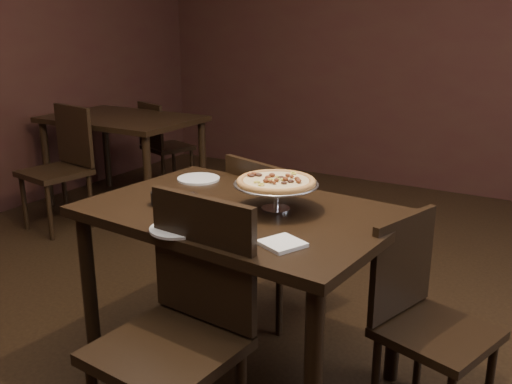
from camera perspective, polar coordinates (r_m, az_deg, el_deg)
The scene contains 16 objects.
room at distance 2.27m, azimuth -0.06°, elevation 12.33°, with size 6.04×7.04×2.84m.
dining_table at distance 2.47m, azimuth -1.59°, elevation -3.99°, with size 1.37×0.97×0.81m.
background_table at distance 5.01m, azimuth -13.20°, elevation 6.17°, with size 1.26×0.84×0.79m.
pizza_stand at distance 2.38m, azimuth 2.03°, elevation 1.00°, with size 0.36×0.36×0.15m.
parmesan_shaker at distance 2.31m, azimuth -6.42°, elevation -1.37°, with size 0.06×0.06×0.11m.
pepper_flake_shaker at distance 2.35m, azimuth -8.38°, elevation -1.17°, with size 0.06×0.06×0.11m.
packet_caddy at distance 2.50m, azimuth -9.40°, elevation -0.55°, with size 0.09×0.09×0.07m.
napkin_stack at distance 2.04m, azimuth 2.63°, elevation -5.17°, with size 0.14×0.14×0.01m, color white.
plate_left at distance 2.87m, azimuth -5.76°, elevation 1.33°, with size 0.21×0.21×0.01m, color white.
plate_near at distance 2.20m, azimuth -7.81°, elevation -3.66°, with size 0.22×0.22×0.01m, color white.
serving_spatula at distance 2.37m, azimuth -0.06°, elevation 0.83°, with size 0.14×0.14×0.02m.
chair_far at distance 3.04m, azimuth 1.51°, elevation -4.10°, with size 0.53×0.53×0.90m.
chair_near at distance 2.11m, azimuth -7.49°, elevation -12.99°, with size 0.50×0.50×0.98m.
chair_side at distance 2.40m, azimuth 16.38°, elevation -11.65°, with size 0.49×0.49×0.85m.
bg_chair_far at distance 5.50m, azimuth -9.41°, elevation 4.91°, with size 0.50×0.50×0.84m.
bg_chair_near at distance 4.66m, azimuth -18.81°, elevation 2.78°, with size 0.50×0.50×0.94m.
Camera 1 is at (1.21, -1.92, 1.59)m, focal length 40.00 mm.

